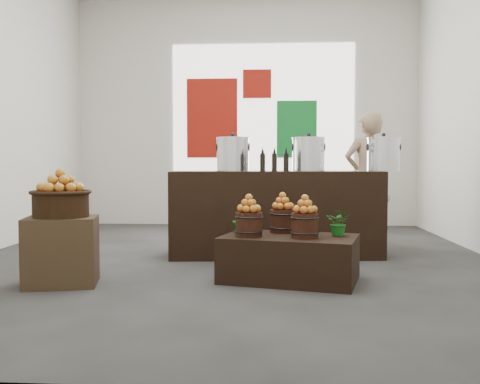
# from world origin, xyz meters

# --- Properties ---
(ground) EXTENTS (7.00, 7.00, 0.00)m
(ground) POSITION_xyz_m (0.00, 0.00, 0.00)
(ground) COLOR #3C3B39
(ground) RESTS_ON ground
(back_wall) EXTENTS (6.00, 0.04, 4.00)m
(back_wall) POSITION_xyz_m (0.00, 3.50, 2.00)
(back_wall) COLOR silver
(back_wall) RESTS_ON ground
(back_opening) EXTENTS (3.20, 0.02, 2.40)m
(back_opening) POSITION_xyz_m (0.30, 3.48, 2.00)
(back_opening) COLOR white
(back_opening) RESTS_ON back_wall
(deco_red_left) EXTENTS (0.90, 0.04, 1.40)m
(deco_red_left) POSITION_xyz_m (-0.60, 3.47, 1.90)
(deco_red_left) COLOR #97160B
(deco_red_left) RESTS_ON back_wall
(deco_green_right) EXTENTS (0.70, 0.04, 1.00)m
(deco_green_right) POSITION_xyz_m (0.90, 3.47, 1.70)
(deco_green_right) COLOR #117228
(deco_green_right) RESTS_ON back_wall
(deco_red_upper) EXTENTS (0.50, 0.04, 0.50)m
(deco_red_upper) POSITION_xyz_m (0.20, 3.47, 2.50)
(deco_red_upper) COLOR #97160B
(deco_red_upper) RESTS_ON back_wall
(crate) EXTENTS (0.71, 0.63, 0.61)m
(crate) POSITION_xyz_m (-1.40, -1.37, 0.31)
(crate) COLOR #463820
(crate) RESTS_ON ground
(wicker_basket) EXTENTS (0.49, 0.49, 0.22)m
(wicker_basket) POSITION_xyz_m (-1.40, -1.37, 0.72)
(wicker_basket) COLOR black
(wicker_basket) RESTS_ON crate
(apples_in_basket) EXTENTS (0.38, 0.38, 0.21)m
(apples_in_basket) POSITION_xyz_m (-1.40, -1.37, 0.94)
(apples_in_basket) COLOR #9C051D
(apples_in_basket) RESTS_ON wicker_basket
(display_table) EXTENTS (1.36, 1.02, 0.42)m
(display_table) POSITION_xyz_m (0.65, -1.08, 0.21)
(display_table) COLOR black
(display_table) RESTS_ON ground
(apple_bucket_front_left) EXTENTS (0.24, 0.24, 0.22)m
(apple_bucket_front_left) POSITION_xyz_m (0.28, -1.16, 0.53)
(apple_bucket_front_left) COLOR #35160E
(apple_bucket_front_left) RESTS_ON display_table
(apples_in_bucket_front_left) EXTENTS (0.18, 0.18, 0.16)m
(apples_in_bucket_front_left) POSITION_xyz_m (0.28, -1.16, 0.73)
(apples_in_bucket_front_left) COLOR #9C051D
(apples_in_bucket_front_left) RESTS_ON apple_bucket_front_left
(apple_bucket_front_right) EXTENTS (0.24, 0.24, 0.22)m
(apple_bucket_front_right) POSITION_xyz_m (0.79, -1.21, 0.53)
(apple_bucket_front_right) COLOR #35160E
(apple_bucket_front_right) RESTS_ON display_table
(apples_in_bucket_front_right) EXTENTS (0.18, 0.18, 0.16)m
(apples_in_bucket_front_right) POSITION_xyz_m (0.79, -1.21, 0.73)
(apples_in_bucket_front_right) COLOR #9C051D
(apples_in_bucket_front_right) RESTS_ON apple_bucket_front_right
(apple_bucket_rear) EXTENTS (0.24, 0.24, 0.22)m
(apple_bucket_rear) POSITION_xyz_m (0.59, -0.83, 0.53)
(apple_bucket_rear) COLOR #35160E
(apple_bucket_rear) RESTS_ON display_table
(apples_in_bucket_rear) EXTENTS (0.18, 0.18, 0.16)m
(apples_in_bucket_rear) POSITION_xyz_m (0.59, -0.83, 0.73)
(apples_in_bucket_rear) COLOR #9C051D
(apples_in_bucket_rear) RESTS_ON apple_bucket_rear
(herb_garnish_right) EXTENTS (0.28, 0.26, 0.25)m
(herb_garnish_right) POSITION_xyz_m (1.11, -1.06, 0.55)
(herb_garnish_right) COLOR #125616
(herb_garnish_right) RESTS_ON display_table
(herb_garnish_left) EXTENTS (0.15, 0.13, 0.25)m
(herb_garnish_left) POSITION_xyz_m (0.17, -0.84, 0.55)
(herb_garnish_left) COLOR #125616
(herb_garnish_left) RESTS_ON display_table
(counter) EXTENTS (2.51, 0.98, 1.00)m
(counter) POSITION_xyz_m (0.52, 0.30, 0.50)
(counter) COLOR black
(counter) RESTS_ON ground
(stock_pot_left) EXTENTS (0.38, 0.38, 0.38)m
(stock_pot_left) POSITION_xyz_m (0.02, 0.25, 1.19)
(stock_pot_left) COLOR silver
(stock_pot_left) RESTS_ON counter
(stock_pot_center) EXTENTS (0.38, 0.38, 0.38)m
(stock_pot_center) POSITION_xyz_m (0.91, 0.33, 1.19)
(stock_pot_center) COLOR silver
(stock_pot_center) RESTS_ON counter
(stock_pot_right) EXTENTS (0.38, 0.38, 0.38)m
(stock_pot_right) POSITION_xyz_m (1.80, 0.41, 1.19)
(stock_pot_right) COLOR silver
(stock_pot_right) RESTS_ON counter
(oil_cruets) EXTENTS (0.27, 0.09, 0.28)m
(oil_cruets) POSITION_xyz_m (0.54, 0.05, 1.14)
(oil_cruets) COLOR black
(oil_cruets) RESTS_ON counter
(shopper) EXTENTS (0.73, 0.54, 1.81)m
(shopper) POSITION_xyz_m (1.80, 1.47, 0.90)
(shopper) COLOR #987B5D
(shopper) RESTS_ON ground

